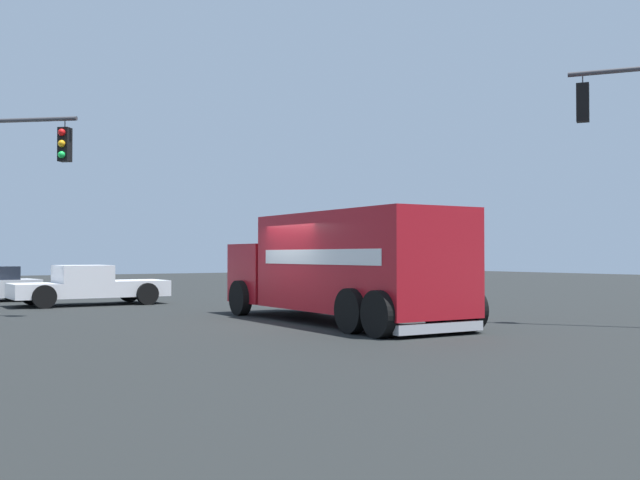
{
  "coord_description": "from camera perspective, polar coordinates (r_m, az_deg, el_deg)",
  "views": [
    {
      "loc": [
        -16.09,
        10.02,
        1.73
      ],
      "look_at": [
        -0.03,
        -0.72,
        2.12
      ],
      "focal_mm": 41.59,
      "sensor_mm": 36.0,
      "label": 1
    }
  ],
  "objects": [
    {
      "name": "ground_plane",
      "position": [
        19.03,
        -1.86,
        -6.38
      ],
      "size": [
        100.0,
        100.0,
        0.0
      ],
      "primitive_type": "plane",
      "color": "black"
    },
    {
      "name": "delivery_truck",
      "position": [
        18.92,
        1.75,
        -1.98
      ],
      "size": [
        8.45,
        3.11,
        2.78
      ],
      "color": "#AD141E",
      "rests_on": "ground"
    },
    {
      "name": "pickup_white",
      "position": [
        26.93,
        -17.41,
        -3.25
      ],
      "size": [
        2.37,
        5.26,
        1.38
      ],
      "color": "white",
      "rests_on": "ground"
    }
  ]
}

